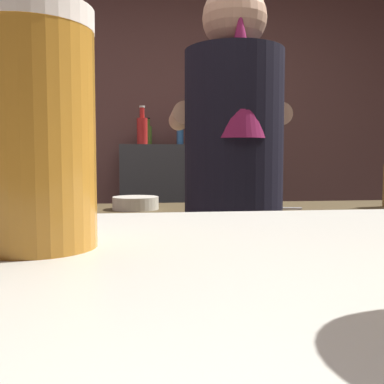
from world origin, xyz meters
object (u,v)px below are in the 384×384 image
pint_glass_far (35,130)px  bottle_vinegar (181,133)px  bartender (233,196)px  chefs_knife (275,208)px  mixing_bowl (136,203)px  bottle_soy (148,135)px  bottle_olive_oil (142,130)px  bottle_hot_sauce (217,131)px

pint_glass_far → bottle_vinegar: (0.39, 2.91, 0.18)m
pint_glass_far → bartender: bearing=71.4°
chefs_knife → bottle_vinegar: size_ratio=1.06×
mixing_bowl → bottle_vinegar: 1.35m
pint_glass_far → bottle_vinegar: size_ratio=0.68×
chefs_knife → bottle_soy: bearing=124.7°
chefs_knife → bottle_vinegar: (-0.29, 1.32, 0.41)m
bartender → bottle_olive_oil: (-0.29, 1.64, 0.34)m
bartender → pint_glass_far: (-0.40, -1.19, 0.15)m
bottle_olive_oil → chefs_knife: bearing=-65.1°
bottle_soy → bartender: bearing=-82.0°
bartender → bottle_vinegar: bearing=2.0°
mixing_bowl → bottle_vinegar: size_ratio=0.91×
bottle_soy → bottle_hot_sauce: (0.48, -0.13, 0.02)m
chefs_knife → bottle_soy: bottle_soy is taller
bottle_vinegar → bottle_hot_sauce: size_ratio=0.91×
bottle_hot_sauce → bottle_olive_oil: bearing=178.0°
bottle_vinegar → bottle_soy: (-0.24, 0.02, -0.01)m
bottle_vinegar → pint_glass_far: bearing=-97.6°
mixing_bowl → bartender: bearing=-54.6°
bottle_olive_oil → bottle_soy: size_ratio=1.37×
mixing_bowl → bottle_soy: 1.33m
bottle_olive_oil → mixing_bowl: bearing=-92.4°
bottle_olive_oil → bottle_soy: bearing=67.8°
mixing_bowl → pint_glass_far: size_ratio=1.34×
bartender → pint_glass_far: bearing=163.1°
bottle_soy → bottle_hot_sauce: 0.50m
mixing_bowl → bottle_olive_oil: bearing=87.6°
bartender → bottle_vinegar: 1.76m
chefs_knife → bottle_hot_sauce: (-0.04, 1.22, 0.42)m
bartender → bottle_vinegar: bartender is taller
mixing_bowl → bottle_vinegar: bearing=75.2°
bottle_vinegar → bottle_soy: bearing=174.4°
bottle_soy → bottle_vinegar: bearing=-5.6°
bottle_vinegar → bottle_hot_sauce: bearing=-23.2°
mixing_bowl → chefs_knife: 0.62m
pint_glass_far → bottle_soy: bottle_soy is taller
bartender → bottle_vinegar: size_ratio=7.49×
bartender → mixing_bowl: (-0.34, 0.48, -0.07)m
bottle_soy → bottle_hot_sauce: bearing=-15.0°
mixing_bowl → bottle_soy: (0.09, 1.27, 0.38)m
chefs_knife → bottle_vinegar: bottle_vinegar is taller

